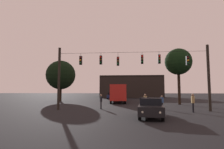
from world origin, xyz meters
name	(u,v)px	position (x,y,z in m)	size (l,w,h in m)	color
ground_plane	(130,103)	(0.00, 24.50, 0.00)	(168.00, 168.00, 0.00)	black
overhead_signal_span	(131,71)	(-0.01, 13.93, 4.15)	(16.18, 0.44, 6.86)	black
city_bus	(117,91)	(-2.22, 26.91, 1.87)	(3.34, 11.16, 3.00)	#B21E19
car_near_right	(151,107)	(1.39, 9.33, 0.80)	(2.26, 4.48, 1.52)	black
car_far_left	(112,96)	(-3.99, 36.74, 0.80)	(2.12, 4.44, 1.52)	navy
pedestrian_crossing_left	(145,101)	(1.45, 14.04, 0.98)	(0.35, 0.42, 1.73)	black
pedestrian_crossing_center	(162,102)	(3.40, 15.23, 0.85)	(0.36, 0.42, 1.52)	black
pedestrian_crossing_right	(101,101)	(-3.40, 15.05, 0.93)	(0.32, 0.41, 1.66)	black
pedestrian_near_bus	(193,102)	(5.88, 12.83, 1.03)	(0.28, 0.39, 1.79)	black
corner_building	(131,87)	(0.71, 47.91, 3.02)	(17.01, 12.23, 6.04)	black
tree_left_silhouette	(61,75)	(-13.12, 27.84, 5.00)	(5.53, 5.53, 7.78)	black
tree_behind_building	(178,62)	(7.26, 22.09, 6.35)	(3.96, 3.96, 8.38)	black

